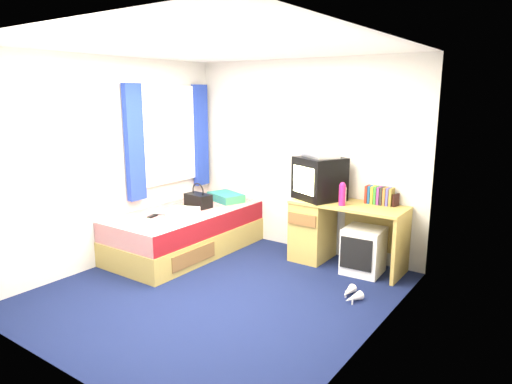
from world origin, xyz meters
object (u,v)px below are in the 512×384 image
Objects in this scene: white_heels at (351,295)px; handbag at (198,200)px; desk at (326,228)px; crt_tv at (319,178)px; magazine at (190,206)px; remote_control at (152,216)px; picture_frame at (396,200)px; storage_cube at (363,250)px; pink_water_bottle at (342,195)px; aerosol_can at (344,195)px; towel at (183,213)px; bed at (186,232)px; colour_swatch_fan at (149,221)px; water_bottle at (161,212)px; vcr at (320,154)px; pillow at (226,197)px.

handbag is at bearing 172.37° from white_heels.
crt_tv is (-0.11, -0.00, 0.59)m from desk.
magazine is 0.64m from remote_control.
desk is 1.79m from magazine.
desk is 3.88× the size of white_heels.
storage_cube is at bearing -119.94° from picture_frame.
pink_water_bottle reaches higher than aerosol_can.
remote_control is at bearing -148.35° from towel.
aerosol_can reaches higher than bed.
colour_swatch_fan is at bearing -84.62° from handbag.
crt_tv is 2.03m from remote_control.
handbag is 1.83× the size of water_bottle.
handbag reaches higher than white_heels.
storage_cube is 2.28m from magazine.
water_bottle is at bearing -150.35° from aerosol_can.
magazine is (-0.11, 0.20, 0.28)m from bed.
vcr reaches higher than aerosol_can.
storage_cube is 2.12m from towel.
desk is 3.19× the size of vcr.
crt_tv is at bearing 134.67° from white_heels.
storage_cube is at bearing 30.20° from colour_swatch_fan.
water_bottle is 0.91× the size of colour_swatch_fan.
crt_tv is 1.96× the size of towel.
picture_frame reaches higher than handbag.
crt_tv is at bearing 1.09° from pillow.
towel is (-2.14, -1.16, -0.22)m from picture_frame.
water_bottle is (-1.89, -1.08, -0.26)m from aerosol_can.
handbag is at bearing 78.85° from water_bottle.
vcr is 2.55× the size of remote_control.
remote_control is at bearing -171.00° from white_heels.
picture_frame is (0.75, 0.17, 0.41)m from desk.
towel is 1.65× the size of water_bottle.
desk is 9.29× the size of picture_frame.
desk is 3.94× the size of towel.
remote_control is at bearing -111.61° from vcr.
water_bottle reaches higher than bed.
crt_tv is at bearing 33.53° from water_bottle.
desk is at bearing -171.69° from aerosol_can.
picture_frame reaches higher than magazine.
water_bottle reaches higher than remote_control.
pillow is 1.79m from pink_water_bottle.
white_heels is (2.07, 0.18, -0.56)m from towel.
vcr is 2.03m from water_bottle.
aerosol_can is at bearing 32.68° from towel.
water_bottle is (-0.31, -0.06, -0.02)m from towel.
magazine is (-1.95, -0.40, -0.32)m from pink_water_bottle.
desk is at bearing 150.73° from pink_water_bottle.
water_bottle reaches higher than white_heels.
white_heels is at bearing -2.21° from remote_control.
magazine is at bearing -154.58° from handbag.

